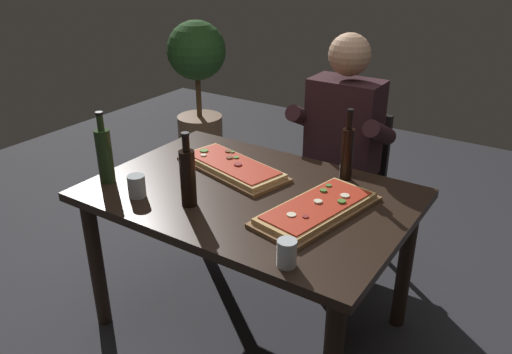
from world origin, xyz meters
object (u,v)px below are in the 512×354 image
at_px(tumbler_near_camera, 287,255).
at_px(diner_chair, 345,179).
at_px(pizza_rectangular_front, 232,167).
at_px(wine_bottle_dark, 188,176).
at_px(dining_table, 250,210).
at_px(potted_plant_corner, 198,81).
at_px(vinegar_bottle_green, 347,152).
at_px(pizza_rectangular_left, 317,209).
at_px(seated_diner, 339,144).
at_px(tumbler_far_side, 137,186).
at_px(oil_bottle_amber, 105,154).

relative_size(tumbler_near_camera, diner_chair, 0.11).
xyz_separation_m(pizza_rectangular_front, wine_bottle_dark, (0.05, -0.38, 0.11)).
bearing_deg(pizza_rectangular_front, diner_chair, 68.00).
relative_size(dining_table, potted_plant_corner, 1.20).
bearing_deg(vinegar_bottle_green, pizza_rectangular_left, -83.62).
bearing_deg(seated_diner, pizza_rectangular_front, -115.89).
bearing_deg(pizza_rectangular_left, tumbler_far_side, -157.90).
distance_m(dining_table, vinegar_bottle_green, 0.52).
relative_size(oil_bottle_amber, seated_diner, 0.25).
height_order(oil_bottle_amber, tumbler_far_side, oil_bottle_amber).
distance_m(tumbler_near_camera, diner_chair, 1.33).
xyz_separation_m(oil_bottle_amber, tumbler_far_side, (0.22, -0.03, -0.09)).
distance_m(pizza_rectangular_front, vinegar_bottle_green, 0.55).
xyz_separation_m(diner_chair, potted_plant_corner, (-1.66, 0.69, 0.20)).
distance_m(wine_bottle_dark, vinegar_bottle_green, 0.74).
bearing_deg(oil_bottle_amber, wine_bottle_dark, 3.91).
relative_size(pizza_rectangular_left, diner_chair, 0.70).
relative_size(dining_table, pizza_rectangular_left, 2.28).
bearing_deg(tumbler_far_side, wine_bottle_dark, 15.19).
bearing_deg(dining_table, pizza_rectangular_left, -2.63).
height_order(pizza_rectangular_left, seated_diner, seated_diner).
height_order(pizza_rectangular_front, pizza_rectangular_left, same).
relative_size(wine_bottle_dark, tumbler_near_camera, 3.25).
height_order(seated_diner, potted_plant_corner, seated_diner).
bearing_deg(diner_chair, oil_bottle_amber, -121.70).
xyz_separation_m(tumbler_far_side, potted_plant_corner, (-1.18, 1.86, -0.11)).
bearing_deg(dining_table, potted_plant_corner, 135.26).
height_order(dining_table, pizza_rectangular_left, pizza_rectangular_left).
xyz_separation_m(dining_table, oil_bottle_amber, (-0.61, -0.28, 0.23)).
relative_size(wine_bottle_dark, potted_plant_corner, 0.28).
bearing_deg(potted_plant_corner, seated_diner, -26.15).
relative_size(dining_table, tumbler_near_camera, 14.07).
relative_size(pizza_rectangular_left, wine_bottle_dark, 1.90).
xyz_separation_m(pizza_rectangular_left, wine_bottle_dark, (-0.48, -0.23, 0.11)).
xyz_separation_m(wine_bottle_dark, tumbler_near_camera, (0.57, -0.16, -0.09)).
bearing_deg(diner_chair, seated_diner, -90.00).
relative_size(vinegar_bottle_green, diner_chair, 0.39).
bearing_deg(pizza_rectangular_front, oil_bottle_amber, -134.59).
height_order(dining_table, vinegar_bottle_green, vinegar_bottle_green).
bearing_deg(potted_plant_corner, vinegar_bottle_green, -32.77).
distance_m(oil_bottle_amber, vinegar_bottle_green, 1.10).
height_order(pizza_rectangular_front, oil_bottle_amber, oil_bottle_amber).
xyz_separation_m(diner_chair, seated_diner, (-0.00, -0.12, 0.26)).
bearing_deg(pizza_rectangular_front, potted_plant_corner, 134.12).
bearing_deg(potted_plant_corner, tumbler_near_camera, -44.49).
relative_size(vinegar_bottle_green, tumbler_near_camera, 3.42).
height_order(dining_table, oil_bottle_amber, oil_bottle_amber).
bearing_deg(diner_chair, dining_table, -96.24).
xyz_separation_m(pizza_rectangular_left, diner_chair, (-0.25, 0.87, -0.27)).
bearing_deg(pizza_rectangular_left, diner_chair, 105.92).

